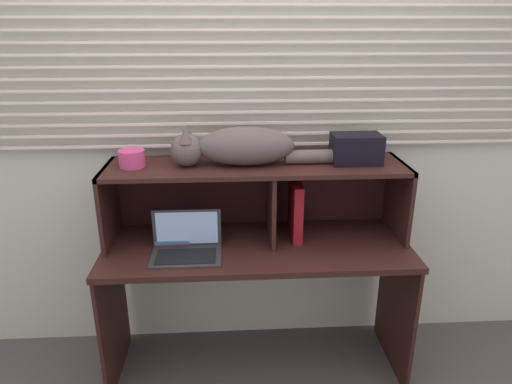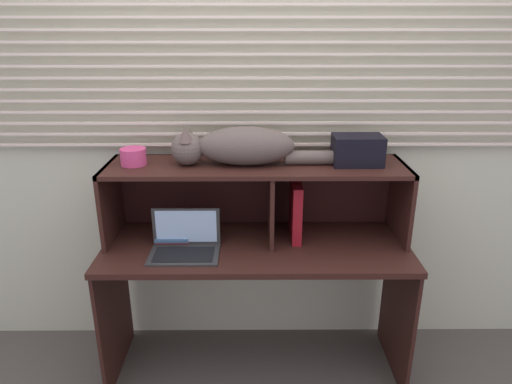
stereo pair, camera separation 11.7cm
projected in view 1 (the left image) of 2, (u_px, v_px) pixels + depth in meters
back_panel_with_blinds at (253, 129)px, 2.44m from camera, size 4.40×0.08×2.50m
desk at (257, 269)px, 2.36m from camera, size 1.52×0.58×0.75m
hutch_shelf_unit at (257, 183)px, 2.33m from camera, size 1.48×0.38×0.39m
cat at (238, 147)px, 2.23m from camera, size 0.84×0.20×0.19m
laptop at (186, 246)px, 2.20m from camera, size 0.33×0.22×0.20m
binder_upright at (295, 209)px, 2.36m from camera, size 0.05×0.24×0.30m
book_stack at (175, 235)px, 2.36m from camera, size 0.17×0.24×0.04m
small_basket at (132, 159)px, 2.21m from camera, size 0.12×0.12×0.08m
storage_box at (356, 149)px, 2.26m from camera, size 0.24×0.16×0.14m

